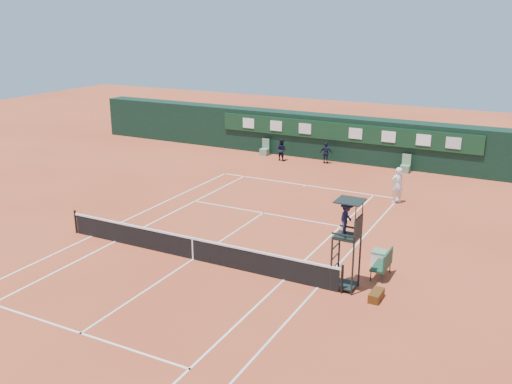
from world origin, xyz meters
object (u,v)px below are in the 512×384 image
tennis_net (193,248)px  umpire_chair (347,226)px  player (397,185)px  player_bench (384,263)px  cooler (379,258)px

tennis_net → umpire_chair: bearing=3.7°
umpire_chair → player: bearing=94.3°
umpire_chair → player_bench: size_ratio=2.85×
player → cooler: bearing=55.2°
player → player_bench: bearing=56.9°
umpire_chair → player: umpire_chair is taller
cooler → player: bearing=99.7°
cooler → player: 8.37m
umpire_chair → tennis_net: bearing=-176.3°
tennis_net → cooler: bearing=22.8°
tennis_net → player_bench: (7.39, 1.96, 0.09)m
cooler → player: player is taller
umpire_chair → player: 10.87m
player_bench → player: size_ratio=0.61×
tennis_net → player: (5.54, 11.15, 0.47)m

